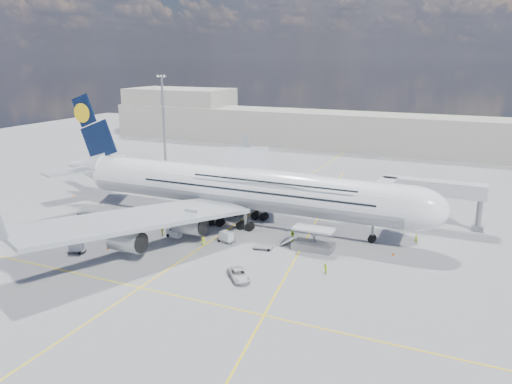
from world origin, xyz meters
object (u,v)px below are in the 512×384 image
at_px(dolly_back, 85,214).
at_px(cone_wing_left_inner, 209,197).
at_px(crew_van, 292,236).
at_px(cone_tail, 74,195).
at_px(catering_truck_inner, 237,181).
at_px(dolly_row_b, 133,218).
at_px(baggage_tug, 174,233).
at_px(cone_wing_right_inner, 108,248).
at_px(airliner, 239,187).
at_px(catering_truck_outer, 256,179).
at_px(cargo_loader, 312,242).
at_px(dolly_nose_far, 263,247).
at_px(crew_loader, 325,269).
at_px(dolly_row_a, 49,235).
at_px(service_van, 239,275).
at_px(dolly_nose_near, 226,237).
at_px(cone_nose, 393,254).
at_px(cone_wing_right_outer, 124,241).
at_px(jet_bridge, 413,190).
at_px(crew_tug, 203,242).
at_px(dolly_row_c, 76,247).
at_px(crew_wing, 162,230).
at_px(cone_wing_left_outer, 246,180).
at_px(light_mast, 164,120).
at_px(crew_nose, 416,239).

relative_size(dolly_back, cone_wing_left_inner, 5.81).
relative_size(crew_van, cone_tail, 3.24).
bearing_deg(dolly_back, catering_truck_inner, 56.17).
height_order(dolly_row_b, baggage_tug, dolly_row_b).
distance_m(dolly_row_b, cone_wing_right_inner, 12.71).
xyz_separation_m(airliner, catering_truck_outer, (-8.62, 26.46, -5.24)).
relative_size(cargo_loader, cone_wing_right_inner, 16.86).
bearing_deg(cone_wing_right_inner, dolly_nose_far, 24.28).
bearing_deg(crew_loader, dolly_back, -130.25).
height_order(cargo_loader, catering_truck_inner, catering_truck_inner).
relative_size(dolly_row_a, service_van, 0.65).
distance_m(dolly_back, crew_loader, 51.39).
distance_m(crew_loader, cone_tail, 65.23).
xyz_separation_m(dolly_nose_near, baggage_tug, (-9.43, -1.46, -0.24)).
distance_m(cone_nose, cone_wing_right_outer, 43.95).
relative_size(baggage_tug, crew_van, 1.45).
bearing_deg(cone_wing_right_outer, service_van, -11.64).
relative_size(cone_wing_right_inner, cone_tail, 0.88).
bearing_deg(baggage_tug, dolly_row_a, -145.72).
distance_m(jet_bridge, cargo_loader, 22.93).
relative_size(dolly_nose_far, crew_tug, 2.07).
xyz_separation_m(catering_truck_inner, cone_nose, (39.84, -25.30, -1.87)).
height_order(dolly_nose_far, dolly_nose_near, dolly_nose_near).
bearing_deg(catering_truck_inner, service_van, -62.30).
xyz_separation_m(catering_truck_inner, crew_tug, (10.77, -34.28, -1.30)).
bearing_deg(dolly_row_a, dolly_row_b, 47.40).
height_order(dolly_row_c, cone_wing_right_outer, dolly_row_c).
bearing_deg(airliner, catering_truck_inner, 117.35).
height_order(airliner, cone_wing_right_outer, airliner).
distance_m(catering_truck_inner, service_van, 48.22).
bearing_deg(cone_wing_left_inner, cone_nose, -21.25).
height_order(dolly_nose_far, service_van, service_van).
distance_m(cone_nose, cone_wing_right_inner, 45.70).
xyz_separation_m(jet_bridge, crew_tug, (-29.62, -24.25, -6.02)).
relative_size(service_van, crew_wing, 2.96).
xyz_separation_m(catering_truck_outer, service_van, (19.34, -48.61, -0.93)).
bearing_deg(cone_wing_left_outer, cone_wing_left_inner, -92.37).
relative_size(cargo_loader, crew_tug, 5.14).
bearing_deg(cone_nose, dolly_row_b, -174.64).
distance_m(light_mast, cone_wing_left_outer, 30.90).
bearing_deg(crew_nose, jet_bridge, 57.83).
bearing_deg(baggage_tug, cone_wing_left_outer, 103.03).
bearing_deg(crew_van, cone_nose, -94.07).
height_order(cargo_loader, crew_tug, cargo_loader).
relative_size(catering_truck_outer, cone_wing_right_outer, 9.90).
bearing_deg(cone_tail, crew_wing, -21.21).
height_order(dolly_back, cone_wing_right_inner, cone_wing_right_inner).
bearing_deg(crew_van, cone_wing_left_outer, 29.16).
xyz_separation_m(dolly_row_a, dolly_back, (-4.41, 13.26, -0.68)).
bearing_deg(crew_tug, cone_wing_left_outer, 101.71).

